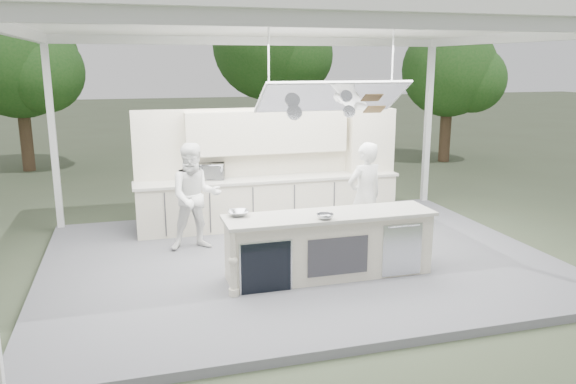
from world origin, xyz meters
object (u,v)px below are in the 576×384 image
object	(u,v)px
head_chef	(365,197)
sous_chef	(195,197)
demo_island	(328,245)
back_counter	(270,201)

from	to	relation	value
head_chef	sous_chef	xyz separation A→B (m)	(-2.70, 0.83, -0.01)
demo_island	back_counter	size ratio (longest dim) A/B	0.61
demo_island	sous_chef	world-z (taller)	sous_chef
back_counter	head_chef	distance (m)	2.22
back_counter	sous_chef	size ratio (longest dim) A/B	2.81
demo_island	sous_chef	size ratio (longest dim) A/B	1.72
head_chef	sous_chef	bearing A→B (deg)	-31.13
back_counter	head_chef	world-z (taller)	head_chef
back_counter	sous_chef	distance (m)	1.89
demo_island	head_chef	bearing A→B (deg)	44.51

